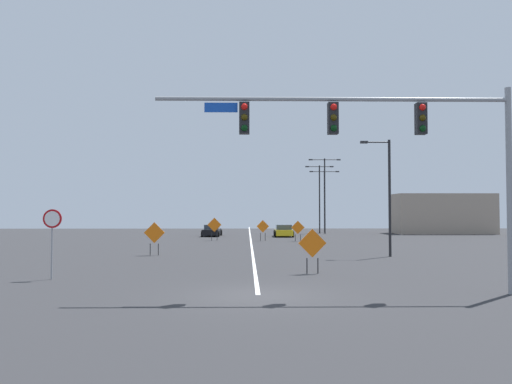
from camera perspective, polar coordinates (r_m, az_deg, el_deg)
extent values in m
plane|color=#2D2D30|center=(17.23, 0.23, -11.31)|extent=(126.97, 126.97, 0.00)
cube|color=white|center=(52.34, -0.61, -5.11)|extent=(0.16, 70.54, 0.01)
cylinder|color=gray|center=(19.14, 26.22, 0.18)|extent=(0.20, 0.20, 6.90)
cylinder|color=gray|center=(17.64, 8.48, 10.10)|extent=(11.79, 0.14, 0.14)
cube|color=black|center=(18.23, 17.75, 7.71)|extent=(0.34, 0.32, 1.05)
sphere|color=red|center=(18.13, 17.92, 8.89)|extent=(0.22, 0.22, 0.22)
sphere|color=#3C3106|center=(18.07, 17.93, 7.80)|extent=(0.22, 0.22, 0.22)
sphere|color=black|center=(18.01, 17.94, 6.71)|extent=(0.22, 0.22, 0.22)
cube|color=black|center=(17.51, 8.49, 8.04)|extent=(0.34, 0.32, 1.05)
sphere|color=red|center=(17.41, 8.58, 9.27)|extent=(0.22, 0.22, 0.22)
sphere|color=#3C3106|center=(17.35, 8.58, 8.14)|extent=(0.22, 0.22, 0.22)
sphere|color=black|center=(17.29, 8.59, 6.99)|extent=(0.22, 0.22, 0.22)
cube|color=black|center=(17.28, -1.30, 8.15)|extent=(0.34, 0.32, 1.05)
sphere|color=red|center=(17.18, -1.30, 9.40)|extent=(0.22, 0.22, 0.22)
sphere|color=#3C3106|center=(17.11, -1.30, 8.26)|extent=(0.22, 0.22, 0.22)
sphere|color=black|center=(17.05, -1.30, 7.10)|extent=(0.22, 0.22, 0.22)
cube|color=#1447B7|center=(17.36, -3.89, 9.30)|extent=(1.10, 0.03, 0.32)
cylinder|color=gray|center=(22.48, -21.63, -6.36)|extent=(0.07, 0.07, 2.06)
cylinder|color=#B20F14|center=(22.41, -21.58, -2.76)|extent=(0.76, 0.03, 0.76)
cylinder|color=white|center=(22.39, -21.60, -2.76)|extent=(0.61, 0.01, 0.61)
cylinder|color=black|center=(66.70, 7.58, -1.03)|extent=(0.16, 0.16, 7.95)
cylinder|color=black|center=(66.76, 6.85, 2.25)|extent=(1.68, 0.08, 0.08)
cube|color=#262628|center=(66.65, 6.13, 2.26)|extent=(0.44, 0.24, 0.14)
cylinder|color=black|center=(67.01, 8.27, 2.24)|extent=(1.68, 0.08, 0.08)
cube|color=#262628|center=(67.15, 8.98, 2.24)|extent=(0.44, 0.24, 0.14)
cylinder|color=black|center=(62.55, 7.61, -0.45)|extent=(0.16, 0.16, 9.07)
cylinder|color=black|center=(62.71, 6.82, 3.56)|extent=(1.71, 0.08, 0.08)
cube|color=#262628|center=(62.60, 6.04, 3.57)|extent=(0.44, 0.24, 0.14)
cylinder|color=black|center=(62.96, 8.36, 3.55)|extent=(1.71, 0.08, 0.08)
cube|color=#262628|center=(63.11, 9.12, 3.54)|extent=(0.44, 0.24, 0.14)
cylinder|color=black|center=(32.21, 14.55, -0.64)|extent=(0.16, 0.16, 7.07)
cylinder|color=black|center=(32.27, 13.18, 5.38)|extent=(1.54, 0.08, 0.08)
cube|color=#262628|center=(32.10, 11.85, 5.41)|extent=(0.44, 0.24, 0.14)
cylinder|color=black|center=(63.65, 7.04, -0.81)|extent=(0.16, 0.16, 8.34)
cylinder|color=black|center=(63.76, 6.35, 2.80)|extent=(1.51, 0.08, 0.08)
cube|color=#262628|center=(63.67, 5.68, 2.81)|extent=(0.44, 0.24, 0.14)
cylinder|color=black|center=(63.97, 7.69, 2.79)|extent=(1.51, 0.08, 0.08)
cube|color=#262628|center=(64.09, 8.36, 2.79)|extent=(0.44, 0.24, 0.14)
cube|color=orange|center=(22.93, 6.24, -5.64)|extent=(1.26, 0.16, 1.26)
cylinder|color=black|center=(22.96, 5.65, -8.13)|extent=(0.05, 0.05, 0.69)
cylinder|color=black|center=(23.06, 6.85, -8.09)|extent=(0.05, 0.05, 0.69)
cube|color=orange|center=(48.16, -4.62, -3.63)|extent=(1.30, 0.29, 1.32)
cylinder|color=black|center=(48.17, -4.93, -4.91)|extent=(0.05, 0.05, 0.78)
cylinder|color=black|center=(48.24, -4.32, -4.90)|extent=(0.05, 0.05, 0.78)
cube|color=orange|center=(47.57, 0.76, -3.81)|extent=(1.15, 0.23, 1.16)
cylinder|color=black|center=(47.56, 0.49, -4.98)|extent=(0.05, 0.05, 0.73)
cylinder|color=black|center=(47.65, 1.03, -4.97)|extent=(0.05, 0.05, 0.73)
cube|color=orange|center=(32.72, -11.17, -4.43)|extent=(1.30, 0.10, 1.30)
cylinder|color=black|center=(32.84, -11.61, -6.23)|extent=(0.05, 0.05, 0.73)
cylinder|color=black|center=(32.73, -10.75, -6.25)|extent=(0.05, 0.05, 0.73)
cube|color=orange|center=(47.23, 4.65, -3.92)|extent=(1.21, 0.20, 1.22)
cylinder|color=black|center=(47.28, 4.36, -5.06)|extent=(0.05, 0.05, 0.61)
cylinder|color=black|center=(47.26, 4.94, -5.06)|extent=(0.05, 0.05, 0.61)
cube|color=gold|center=(55.45, 3.06, -4.46)|extent=(1.83, 4.39, 0.61)
cube|color=#333D47|center=(55.22, 3.07, -3.89)|extent=(1.63, 2.38, 0.52)
cylinder|color=black|center=(57.04, 3.86, -4.54)|extent=(0.23, 0.64, 0.64)
cylinder|color=black|center=(56.94, 2.07, -4.55)|extent=(0.23, 0.64, 0.64)
cylinder|color=black|center=(54.00, 4.10, -4.68)|extent=(0.23, 0.64, 0.64)
cylinder|color=black|center=(53.89, 2.20, -4.69)|extent=(0.23, 0.64, 0.64)
cube|color=black|center=(56.56, -4.89, -4.41)|extent=(1.89, 4.58, 0.60)
cube|color=#333D47|center=(56.76, -4.87, -3.86)|extent=(1.62, 2.13, 0.49)
cylinder|color=black|center=(55.09, -5.96, -4.62)|extent=(0.25, 0.65, 0.64)
cylinder|color=black|center=(54.91, -4.18, -4.63)|extent=(0.25, 0.65, 0.64)
cylinder|color=black|center=(58.23, -5.57, -4.48)|extent=(0.25, 0.65, 0.64)
cylinder|color=black|center=(58.05, -3.88, -4.50)|extent=(0.25, 0.65, 0.64)
cube|color=gray|center=(66.54, 19.86, -2.27)|extent=(11.58, 5.13, 4.81)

